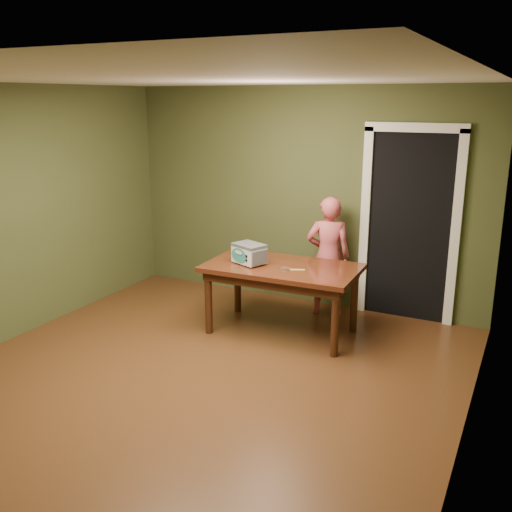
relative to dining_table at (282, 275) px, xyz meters
The scene contains 8 objects.
floor 1.59m from the dining_table, 98.84° to the right, with size 5.00×5.00×0.00m, color #522A17.
room_shell 1.79m from the dining_table, 98.84° to the right, with size 4.52×5.02×2.61m.
doorway 1.77m from the dining_table, 51.37° to the left, with size 1.10×0.66×2.25m.
dining_table is the anchor object (origin of this frame).
toy_oven 0.42m from the dining_table, 164.58° to the right, with size 0.41×0.34×0.22m.
baking_pan 0.19m from the dining_table, 53.50° to the right, with size 0.10×0.10×0.02m.
spatula 0.24m from the dining_table, 23.68° to the right, with size 0.18×0.03×0.01m, color #EBBF66.
child 0.79m from the dining_table, 72.18° to the left, with size 0.51×0.33×1.39m, color #C6515A.
Camera 1 is at (2.56, -3.83, 2.45)m, focal length 40.00 mm.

